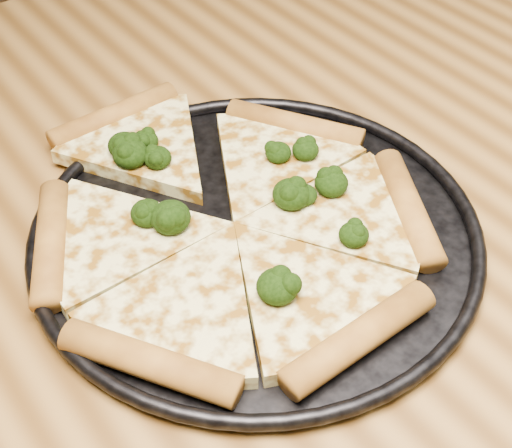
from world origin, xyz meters
TOP-DOWN VIEW (x-y plane):
  - dining_table at (0.00, 0.00)m, footprint 1.20×0.90m
  - pizza_pan at (0.00, -0.02)m, footprint 0.34×0.34m
  - pizza at (-0.01, -0.00)m, footprint 0.31×0.33m
  - broccoli_florets at (-0.00, 0.02)m, footprint 0.16×0.22m

SIDE VIEW (x-z plane):
  - dining_table at x=0.00m, z-range 0.28..1.03m
  - pizza_pan at x=0.00m, z-range 0.75..0.77m
  - pizza at x=-0.01m, z-range 0.75..0.78m
  - broccoli_florets at x=0.00m, z-range 0.76..0.79m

